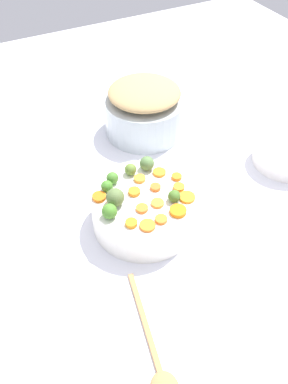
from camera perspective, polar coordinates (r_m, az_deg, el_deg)
name	(u,v)px	position (r m, az deg, el deg)	size (l,w,h in m)	color
tabletop	(146,219)	(1.09, 0.30, -3.72)	(2.40, 2.40, 0.02)	white
serving_bowl_carrots	(144,209)	(1.03, 0.00, -2.37)	(0.26, 0.26, 0.10)	white
metal_pot	(144,116)	(1.33, 0.04, 10.57)	(0.25, 0.25, 0.12)	#B0BBBF
stuffing_mound	(144,92)	(1.28, 0.05, 13.71)	(0.22, 0.22, 0.05)	tan
carrot_slice_0	(161,219)	(0.94, 2.40, -3.84)	(0.03, 0.03, 0.01)	orange
carrot_slice_1	(134,192)	(1.00, -1.38, 0.05)	(0.03, 0.03, 0.01)	orange
carrot_slice_2	(148,226)	(0.92, 0.49, -4.69)	(0.04, 0.04, 0.01)	orange
carrot_slice_3	(187,197)	(0.99, 6.01, -0.72)	(0.04, 0.04, 0.01)	orange
carrot_slice_4	(176,176)	(1.04, 4.44, 2.27)	(0.03, 0.03, 0.01)	orange
carrot_slice_5	(142,208)	(0.96, -0.28, -2.31)	(0.03, 0.03, 0.01)	orange
carrot_slice_6	(155,187)	(1.01, 1.61, 0.65)	(0.03, 0.03, 0.01)	orange
carrot_slice_7	(99,197)	(0.99, -6.25, -0.68)	(0.03, 0.03, 0.01)	orange
carrot_slice_8	(131,223)	(0.93, -1.77, -4.36)	(0.03, 0.03, 0.01)	orange
carrot_slice_9	(159,172)	(1.05, 2.15, 2.75)	(0.03, 0.03, 0.01)	orange
carrot_slice_10	(139,179)	(1.03, -0.76, 1.81)	(0.03, 0.03, 0.01)	orange
carrot_slice_11	(157,203)	(0.97, 1.87, -1.57)	(0.03, 0.03, 0.01)	orange
carrot_slice_12	(179,187)	(1.01, 4.87, 0.66)	(0.03, 0.03, 0.01)	orange
carrot_slice_13	(178,211)	(0.95, 4.75, -2.65)	(0.04, 0.04, 0.01)	orange
brussels_sprout_0	(147,163)	(1.05, 0.41, 3.99)	(0.04, 0.04, 0.04)	#557A42
brussels_sprout_1	(109,211)	(0.94, -4.83, -2.69)	(0.04, 0.04, 0.04)	#468129
brussels_sprout_2	(107,186)	(1.00, -5.18, 0.80)	(0.03, 0.03, 0.03)	#438129
brussels_sprout_3	(112,178)	(1.02, -4.42, 1.97)	(0.03, 0.03, 0.03)	#477E2D
brussels_sprout_4	(115,197)	(0.96, -4.04, -0.74)	(0.04, 0.04, 0.04)	#576F3A
brussels_sprout_5	(131,169)	(1.04, -1.89, 3.16)	(0.03, 0.03, 0.03)	olive
brussels_sprout_6	(174,196)	(0.97, 4.23, -0.58)	(0.03, 0.03, 0.03)	#477027
wooden_spoon	(158,365)	(0.86, 1.95, -22.91)	(0.30, 0.09, 0.01)	#B17A49
casserole_dish	(288,151)	(1.28, 19.35, 5.44)	(0.19, 0.19, 0.09)	white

